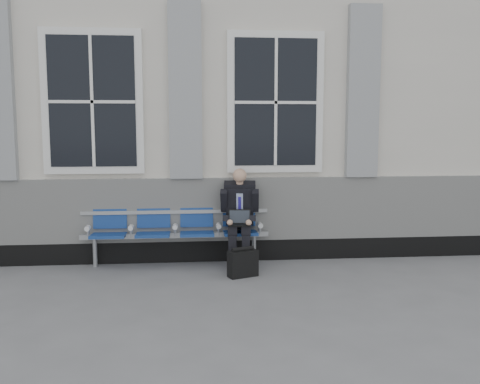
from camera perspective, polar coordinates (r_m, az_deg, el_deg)
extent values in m
plane|color=slate|center=(6.39, 2.56, -10.52)|extent=(70.00, 70.00, 0.00)
cube|color=beige|center=(9.57, -0.29, 8.14)|extent=(14.00, 4.00, 4.20)
cube|color=black|center=(7.76, 1.06, -6.18)|extent=(14.00, 0.10, 0.30)
cube|color=silver|center=(7.63, 1.08, -1.81)|extent=(14.00, 0.08, 0.90)
cube|color=#939699|center=(7.48, -5.86, 10.65)|extent=(0.45, 0.14, 2.40)
cube|color=#939699|center=(7.87, 12.97, 10.34)|extent=(0.45, 0.14, 2.40)
cube|color=white|center=(7.61, -15.43, 9.25)|extent=(1.35, 0.10, 1.95)
cube|color=black|center=(7.56, -15.49, 9.26)|extent=(1.15, 0.02, 1.75)
cube|color=white|center=(7.59, 3.77, 9.49)|extent=(1.35, 0.10, 1.95)
cube|color=black|center=(7.54, 3.83, 9.51)|extent=(1.15, 0.02, 1.75)
cube|color=#9EA0A3|center=(7.49, -6.91, -4.60)|extent=(2.60, 0.07, 0.07)
cube|color=#9EA0A3|center=(7.55, -6.93, -2.11)|extent=(2.60, 0.05, 0.05)
cylinder|color=#9EA0A3|center=(7.65, -15.20, -6.28)|extent=(0.06, 0.06, 0.39)
cylinder|color=#9EA0A3|center=(7.59, 1.49, -6.13)|extent=(0.06, 0.06, 0.39)
cube|color=navy|center=(7.48, -13.86, -4.53)|extent=(0.46, 0.42, 0.07)
cube|color=navy|center=(7.64, -13.69, -2.30)|extent=(0.46, 0.10, 0.40)
cube|color=navy|center=(7.42, -9.26, -4.52)|extent=(0.46, 0.42, 0.07)
cube|color=navy|center=(7.58, -9.19, -2.27)|extent=(0.46, 0.10, 0.40)
cube|color=navy|center=(7.40, -4.61, -4.47)|extent=(0.46, 0.42, 0.07)
cube|color=navy|center=(7.56, -4.65, -2.22)|extent=(0.46, 0.10, 0.40)
cube|color=navy|center=(7.43, 0.04, -4.40)|extent=(0.46, 0.42, 0.07)
cube|color=navy|center=(7.59, -0.11, -2.16)|extent=(0.46, 0.10, 0.40)
cylinder|color=white|center=(7.54, -15.96, -3.74)|extent=(0.07, 0.12, 0.07)
cylinder|color=white|center=(7.46, -11.56, -3.73)|extent=(0.07, 0.12, 0.07)
cylinder|color=white|center=(7.41, -6.94, -3.69)|extent=(0.07, 0.12, 0.07)
cylinder|color=white|center=(7.42, -2.29, -3.64)|extent=(0.07, 0.12, 0.07)
cylinder|color=white|center=(7.47, 2.16, -3.56)|extent=(0.07, 0.12, 0.07)
cube|color=black|center=(7.20, -0.82, -8.12)|extent=(0.13, 0.24, 0.08)
cube|color=black|center=(7.20, 0.63, -8.13)|extent=(0.13, 0.24, 0.08)
cube|color=black|center=(7.21, -0.81, -6.44)|extent=(0.12, 0.13, 0.47)
cube|color=black|center=(7.20, 0.64, -6.45)|extent=(0.12, 0.13, 0.47)
cube|color=black|center=(7.34, -0.75, -3.89)|extent=(0.17, 0.42, 0.13)
cube|color=black|center=(7.33, 0.66, -3.89)|extent=(0.17, 0.42, 0.13)
cube|color=black|center=(7.46, -0.02, -1.38)|extent=(0.41, 0.35, 0.57)
cube|color=#AEBFE4|center=(7.35, -0.04, -1.36)|extent=(0.10, 0.10, 0.32)
cube|color=#2C219D|center=(7.35, -0.04, -1.51)|extent=(0.05, 0.08, 0.27)
cube|color=black|center=(7.40, -0.02, 0.67)|extent=(0.46, 0.26, 0.13)
cylinder|color=#D6A585|center=(7.35, -0.03, 1.12)|extent=(0.10, 0.10, 0.09)
sphere|color=#D6A585|center=(7.28, -0.04, 1.78)|extent=(0.19, 0.19, 0.19)
cube|color=black|center=(7.37, -1.72, -0.92)|extent=(0.12, 0.27, 0.34)
cube|color=black|center=(7.36, 1.66, -0.93)|extent=(0.12, 0.27, 0.34)
cube|color=black|center=(7.24, -1.49, -2.80)|extent=(0.11, 0.29, 0.13)
cube|color=black|center=(7.23, 1.37, -2.81)|extent=(0.11, 0.29, 0.13)
sphere|color=#D6A585|center=(7.12, -1.10, -3.27)|extent=(0.08, 0.08, 0.08)
sphere|color=#D6A585|center=(7.12, 0.94, -3.28)|extent=(0.08, 0.08, 0.08)
cube|color=black|center=(7.20, -0.07, -3.52)|extent=(0.32, 0.24, 0.02)
cube|color=black|center=(7.28, -0.05, -2.64)|extent=(0.31, 0.12, 0.19)
cube|color=black|center=(7.28, -0.05, -2.64)|extent=(0.28, 0.09, 0.16)
cube|color=black|center=(6.92, 0.30, -7.65)|extent=(0.41, 0.29, 0.34)
cylinder|color=black|center=(6.88, 0.31, -6.12)|extent=(0.30, 0.17, 0.06)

